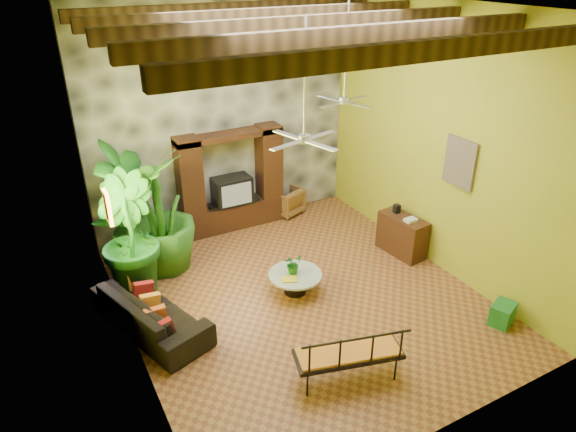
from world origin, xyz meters
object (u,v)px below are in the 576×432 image
ceiling_fan_front (304,126)px  ceiling_fan_back (344,90)px  coffee_table (295,280)px  green_bin (502,314)px  wicker_armchair (286,201)px  tall_plant_c (160,214)px  iron_bench (352,353)px  side_console (402,235)px  tall_plant_b (127,237)px  entertainment_center (232,188)px  sofa (151,311)px  tall_plant_a (129,206)px

ceiling_fan_front → ceiling_fan_back: bearing=41.6°
coffee_table → green_bin: 3.65m
ceiling_fan_back → wicker_armchair: size_ratio=2.60×
coffee_table → green_bin: bearing=-43.1°
tall_plant_c → coffee_table: 2.91m
iron_bench → side_console: size_ratio=1.59×
ceiling_fan_back → iron_bench: ceiling_fan_back is taller
wicker_armchair → side_console: (1.25, -2.81, 0.10)m
tall_plant_b → tall_plant_c: tall_plant_c is taller
ceiling_fan_front → coffee_table: (0.18, 0.57, -3.15)m
iron_bench → side_console: iron_bench is taller
tall_plant_c → coffee_table: size_ratio=2.43×
ceiling_fan_back → wicker_armchair: bearing=95.9°
ceiling_fan_front → ceiling_fan_back: same height
entertainment_center → side_console: entertainment_center is taller
sofa → tall_plant_c: 2.10m
ceiling_fan_back → wicker_armchair: 3.65m
coffee_table → iron_bench: (-0.39, -2.36, 0.28)m
ceiling_fan_back → tall_plant_c: size_ratio=0.77×
sofa → tall_plant_a: 2.38m
sofa → side_console: (5.30, -0.07, 0.08)m
entertainment_center → ceiling_fan_front: (-0.20, -3.54, 2.44)m
ceiling_fan_back → tall_plant_c: bearing=164.6°
entertainment_center → wicker_armchair: size_ratio=3.36×
ceiling_fan_front → side_console: bearing=14.6°
iron_bench → green_bin: 3.07m
entertainment_center → ceiling_fan_back: ceiling_fan_back is taller
tall_plant_c → green_bin: (4.55, -4.49, -1.02)m
tall_plant_b → iron_bench: size_ratio=1.39×
wicker_armchair → tall_plant_c: size_ratio=0.30×
ceiling_fan_back → green_bin: (1.05, -3.53, -3.21)m
entertainment_center → iron_bench: size_ratio=1.44×
tall_plant_c → coffee_table: tall_plant_c is taller
ceiling_fan_front → ceiling_fan_back: (1.80, 1.60, 0.00)m
wicker_armchair → tall_plant_b: bearing=-0.2°
ceiling_fan_back → coffee_table: 3.68m
tall_plant_b → green_bin: (5.30, -3.98, -0.96)m
ceiling_fan_back → side_console: bearing=-39.2°
sofa → iron_bench: 3.45m
side_console → green_bin: 2.68m
tall_plant_b → tall_plant_c: 0.91m
sofa → tall_plant_b: (0.00, 1.24, 0.81)m
side_console → green_bin: bearing=-96.7°
wicker_armchair → tall_plant_a: bearing=-11.7°
wicker_armchair → green_bin: bearing=82.3°
tall_plant_c → iron_bench: size_ratio=1.45×
side_console → tall_plant_a: bearing=149.4°
tall_plant_a → ceiling_fan_front: bearing=-53.8°
coffee_table → iron_bench: bearing=-99.3°
ceiling_fan_back → tall_plant_c: ceiling_fan_back is taller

